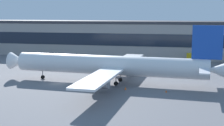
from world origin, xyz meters
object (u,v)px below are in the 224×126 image
(baggage_tug, at_px, (94,60))
(airliner, at_px, (112,65))
(stair_truck, at_px, (193,58))
(traffic_cone_0, at_px, (166,91))
(pushback_tractor, at_px, (40,57))
(traffic_cone_1, at_px, (125,88))

(baggage_tug, bearing_deg, airliner, -66.58)
(baggage_tug, distance_m, stair_truck, 38.14)
(airliner, height_order, traffic_cone_0, airliner)
(pushback_tractor, distance_m, stair_truck, 62.30)
(airliner, xyz_separation_m, baggage_tug, (-14.72, 33.97, -3.94))
(traffic_cone_1, bearing_deg, pushback_tractor, 135.17)
(airliner, distance_m, traffic_cone_0, 17.37)
(stair_truck, distance_m, traffic_cone_1, 51.27)
(baggage_tug, relative_size, stair_truck, 0.64)
(stair_truck, xyz_separation_m, traffic_cone_1, (-17.70, -48.09, -1.63))
(stair_truck, bearing_deg, traffic_cone_0, -98.74)
(traffic_cone_0, xyz_separation_m, traffic_cone_1, (-10.24, 0.43, 0.07))
(baggage_tug, bearing_deg, traffic_cone_0, -53.83)
(airliner, bearing_deg, stair_truck, 61.41)
(traffic_cone_1, bearing_deg, airliner, 127.19)
(stair_truck, distance_m, traffic_cone_0, 49.11)
(pushback_tractor, xyz_separation_m, stair_truck, (62.17, 3.88, 0.93))
(stair_truck, bearing_deg, traffic_cone_1, -110.21)
(airliner, height_order, traffic_cone_1, airliner)
(baggage_tug, height_order, traffic_cone_1, baggage_tug)
(baggage_tug, bearing_deg, traffic_cone_1, -64.10)
(airliner, xyz_separation_m, stair_truck, (22.65, 41.56, -3.04))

